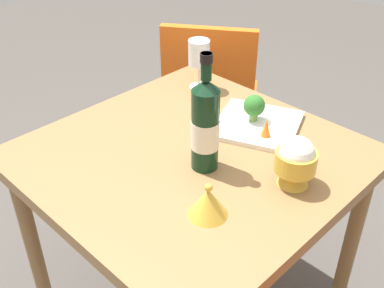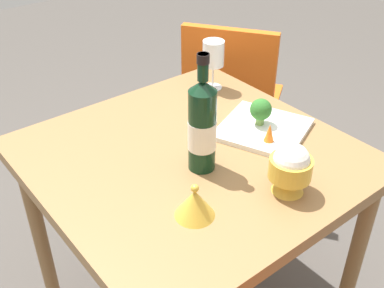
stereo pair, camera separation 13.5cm
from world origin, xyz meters
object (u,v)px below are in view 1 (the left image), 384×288
rice_bowl_lid (208,202)px  carrot_garnish_left (250,103)px  chair_near_window (210,91)px  carrot_garnish_right (266,128)px  broccoli_floret (254,106)px  wine_bottle (205,125)px  wine_glass (199,54)px  serving_plate (257,125)px  rice_bowl (296,161)px

rice_bowl_lid → carrot_garnish_left: bearing=117.4°
chair_near_window → carrot_garnish_right: chair_near_window is taller
broccoli_floret → carrot_garnish_left: bearing=140.8°
carrot_garnish_right → broccoli_floret: bearing=150.4°
wine_bottle → wine_glass: 0.49m
wine_bottle → carrot_garnish_left: size_ratio=5.59×
serving_plate → carrot_garnish_left: (-0.07, 0.04, 0.04)m
wine_glass → serving_plate: size_ratio=0.55×
chair_near_window → carrot_garnish_left: size_ratio=14.16×
rice_bowl_lid → carrot_garnish_right: 0.38m
serving_plate → carrot_garnish_left: 0.09m
wine_glass → rice_bowl_lid: bearing=-44.2°
rice_bowl → carrot_garnish_right: rice_bowl is taller
wine_bottle → broccoli_floret: bearing=99.3°
chair_near_window → rice_bowl: 0.98m
serving_plate → chair_near_window: bearing=145.6°
wine_bottle → rice_bowl: size_ratio=2.37×
chair_near_window → rice_bowl: rice_bowl is taller
chair_near_window → rice_bowl_lid: 1.07m
rice_bowl → broccoli_floret: 0.31m
broccoli_floret → chair_near_window: bearing=144.9°
chair_near_window → wine_glass: 0.49m
serving_plate → carrot_garnish_right: bearing=-34.7°
chair_near_window → carrot_garnish_left: 0.62m
wine_bottle → wine_glass: size_ratio=1.87×
chair_near_window → rice_bowl: bearing=-68.5°
rice_bowl → serving_plate: size_ratio=0.43×
rice_bowl → broccoli_floret: (-0.26, 0.16, -0.01)m
serving_plate → broccoli_floret: bearing=171.0°
rice_bowl → carrot_garnish_right: (-0.18, 0.12, -0.03)m
wine_bottle → carrot_garnish_right: bearing=79.8°
chair_near_window → serving_plate: size_ratio=2.60×
wine_glass → serving_plate: bearing=-12.3°
carrot_garnish_left → broccoli_floret: bearing=-39.2°
wine_bottle → rice_bowl: wine_bottle is taller
wine_bottle → wine_glass: bearing=135.8°
wine_glass → carrot_garnish_left: size_ratio=2.98×
wine_glass → carrot_garnish_left: bearing=-6.7°
chair_near_window → rice_bowl_lid: (0.70, -0.77, 0.24)m
carrot_garnish_left → carrot_garnish_right: 0.16m
wine_glass → serving_plate: wine_glass is taller
wine_bottle → carrot_garnish_right: size_ratio=6.00×
rice_bowl → serving_plate: (-0.24, 0.16, -0.07)m
wine_bottle → serving_plate: wine_bottle is taller
wine_glass → rice_bowl: size_ratio=1.26×
serving_plate → carrot_garnish_left: bearing=148.4°
broccoli_floret → carrot_garnish_left: (-0.05, 0.04, -0.02)m
carrot_garnish_right → rice_bowl: bearing=-32.9°
rice_bowl → carrot_garnish_left: size_ratio=2.36×
serving_plate → carrot_garnish_right: 0.09m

